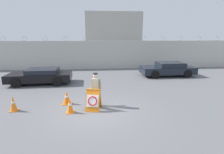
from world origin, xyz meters
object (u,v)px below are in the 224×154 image
object	(u,v)px
security_guard	(96,88)
traffic_cone_mid	(70,105)
traffic_cone_near	(13,103)
barricade_sign	(93,100)
parked_car_far_side	(168,69)
parked_car_front_coupe	(41,76)
traffic_cone_far	(67,97)

from	to	relation	value
security_guard	traffic_cone_mid	xyz separation A→B (m)	(-1.19, -0.78, -0.58)
security_guard	traffic_cone_near	size ratio (longest dim) A/B	2.26
barricade_sign	traffic_cone_mid	world-z (taller)	barricade_sign
security_guard	parked_car_far_side	xyz separation A→B (m)	(6.35, 6.33, -0.30)
parked_car_front_coupe	parked_car_far_side	distance (m)	10.57
security_guard	traffic_cone_mid	size ratio (longest dim) A/B	2.40
barricade_sign	parked_car_front_coupe	size ratio (longest dim) A/B	0.22
barricade_sign	traffic_cone_mid	size ratio (longest dim) A/B	1.46
barricade_sign	traffic_cone_far	world-z (taller)	barricade_sign
parked_car_far_side	traffic_cone_mid	bearing A→B (deg)	42.15
traffic_cone_mid	traffic_cone_far	bearing A→B (deg)	106.34
traffic_cone_far	parked_car_front_coupe	world-z (taller)	parked_car_front_coupe
traffic_cone_far	parked_car_front_coupe	size ratio (longest dim) A/B	0.15
traffic_cone_far	parked_car_front_coupe	xyz separation A→B (m)	(-2.56, 4.27, 0.25)
security_guard	parked_car_front_coupe	world-z (taller)	security_guard
security_guard	parked_car_front_coupe	xyz separation A→B (m)	(-4.07, 4.59, -0.33)
security_guard	parked_car_far_side	size ratio (longest dim) A/B	0.36
security_guard	traffic_cone_mid	distance (m)	1.54
security_guard	traffic_cone_near	distance (m)	3.92
security_guard	parked_car_front_coupe	distance (m)	6.15
barricade_sign	parked_car_far_side	bearing A→B (deg)	57.73
traffic_cone_mid	parked_car_front_coupe	world-z (taller)	parked_car_front_coupe
traffic_cone_near	parked_car_front_coupe	distance (m)	4.96
traffic_cone_near	traffic_cone_mid	world-z (taller)	traffic_cone_near
security_guard	parked_car_front_coupe	size ratio (longest dim) A/B	0.37
traffic_cone_far	parked_car_far_side	world-z (taller)	parked_car_far_side
traffic_cone_far	parked_car_far_side	bearing A→B (deg)	37.38
parked_car_front_coupe	security_guard	bearing A→B (deg)	129.14
traffic_cone_mid	parked_car_front_coupe	bearing A→B (deg)	118.22
security_guard	parked_car_far_side	world-z (taller)	security_guard
traffic_cone_near	parked_car_far_side	xyz separation A→B (m)	(10.21, 6.68, 0.26)
parked_car_front_coupe	traffic_cone_mid	bearing A→B (deg)	115.78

